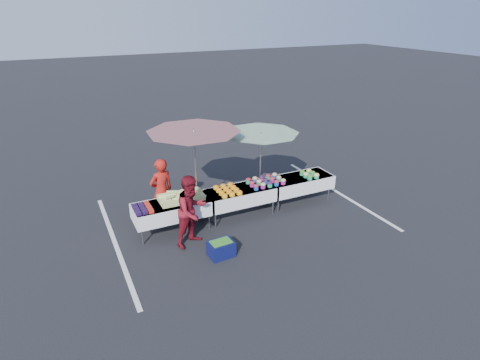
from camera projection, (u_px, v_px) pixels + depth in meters
name	position (u px, v px, depth m)	size (l,w,h in m)	color
ground	(240.00, 215.00, 10.52)	(80.00, 80.00, 0.00)	black
stripe_left	(115.00, 244.00, 9.24)	(0.10, 5.00, 0.00)	silver
stripe_right	(338.00, 192.00, 11.80)	(0.10, 5.00, 0.00)	silver
table_left	(172.00, 209.00, 9.57)	(1.86, 0.81, 0.75)	white
table_center	(240.00, 195.00, 10.29)	(1.86, 0.81, 0.75)	white
table_right	(299.00, 183.00, 11.01)	(1.86, 0.81, 0.75)	white
berry_punnets	(142.00, 208.00, 9.15)	(0.40, 0.54, 0.08)	black
corn_pile	(181.00, 197.00, 9.60)	(1.16, 0.57, 0.26)	#9CBB60
plastic_bags	(188.00, 205.00, 9.36)	(0.30, 0.25, 0.05)	white
carrot_bowls	(228.00, 190.00, 10.06)	(0.55, 0.69, 0.11)	#F3A51B
potato_cups	(266.00, 181.00, 10.49)	(0.94, 0.58, 0.16)	#22409F
bean_baskets	(309.00, 174.00, 10.94)	(0.36, 0.50, 0.15)	#259564
vendor	(162.00, 191.00, 9.88)	(0.62, 0.40, 1.69)	#AE1A13
customer	(192.00, 211.00, 8.94)	(0.81, 0.63, 1.67)	maroon
umbrella_left	(194.00, 139.00, 9.60)	(2.93, 2.93, 2.34)	black
umbrella_right	(261.00, 139.00, 10.43)	(2.63, 2.63, 2.05)	black
storage_bin	(221.00, 248.00, 8.73)	(0.57, 0.43, 0.36)	#0D1143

